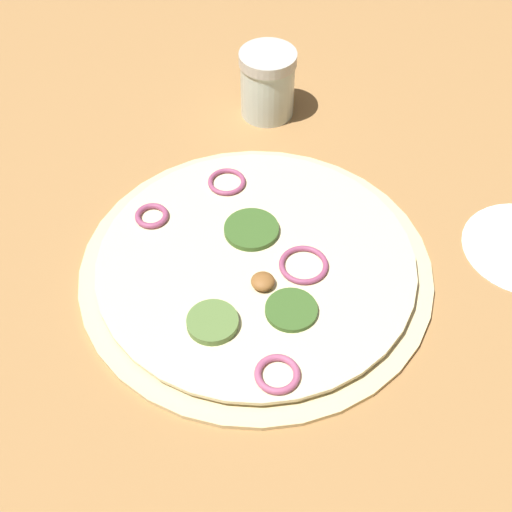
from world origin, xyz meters
TOP-DOWN VIEW (x-y plane):
  - ground_plane at (0.00, 0.00)m, footprint 3.00×3.00m
  - pizza at (-0.00, 0.00)m, footprint 0.31×0.31m
  - spice_jar at (0.11, -0.20)m, footprint 0.06×0.06m

SIDE VIEW (x-z plane):
  - ground_plane at x=0.00m, z-range 0.00..0.00m
  - pizza at x=0.00m, z-range 0.00..0.02m
  - spice_jar at x=0.11m, z-range 0.00..0.07m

